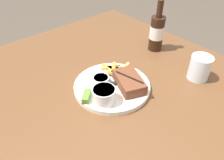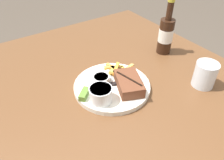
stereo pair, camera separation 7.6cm
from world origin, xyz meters
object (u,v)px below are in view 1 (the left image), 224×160
steak_portion (129,82)px  knife_utensil (120,82)px  pickle_spear (87,96)px  drinking_glass (200,68)px  dipping_sauce_cup (101,80)px  coleslaw_cup (104,94)px  beer_bottle (157,31)px  dinner_plate (112,86)px  fork_utensil (106,73)px

steak_portion → knife_utensil: steak_portion is taller
pickle_spear → drinking_glass: (0.17, 0.40, 0.02)m
dipping_sauce_cup → pickle_spear: 0.09m
coleslaw_cup → pickle_spear: size_ratio=1.35×
knife_utensil → beer_bottle: (-0.09, 0.30, 0.07)m
steak_portion → beer_bottle: bearing=113.3°
knife_utensil → dinner_plate: bearing=-178.4°
dinner_plate → steak_portion: 0.07m
steak_portion → drinking_glass: bearing=63.6°
steak_portion → beer_bottle: 0.32m
fork_utensil → knife_utensil: (0.08, -0.00, 0.00)m
pickle_spear → dipping_sauce_cup: bearing=108.4°
knife_utensil → beer_bottle: bearing=40.9°
steak_portion → pickle_spear: size_ratio=2.70×
steak_portion → knife_utensil: (-0.03, -0.01, -0.02)m
steak_portion → pickle_spear: 0.16m
beer_bottle → drinking_glass: 0.26m
knife_utensil → pickle_spear: bearing=-160.4°
dipping_sauce_cup → pickle_spear: (0.03, -0.08, -0.01)m
drinking_glass → dipping_sauce_cup: bearing=-121.8°
steak_portion → dipping_sauce_cup: (-0.07, -0.07, -0.00)m
dinner_plate → dipping_sauce_cup: (-0.03, -0.03, 0.03)m
dipping_sauce_cup → fork_utensil: bearing=124.0°
dipping_sauce_cup → beer_bottle: size_ratio=0.24×
fork_utensil → drinking_glass: bearing=71.3°
beer_bottle → fork_utensil: bearing=-87.0°
dinner_plate → drinking_glass: (0.17, 0.29, 0.04)m
dipping_sauce_cup → pickle_spear: size_ratio=1.04×
coleslaw_cup → knife_utensil: 0.11m
dipping_sauce_cup → drinking_glass: 0.37m
steak_portion → coleslaw_cup: coleslaw_cup is taller
steak_portion → dipping_sauce_cup: 0.10m
steak_portion → fork_utensil: size_ratio=1.18×
steak_portion → drinking_glass: (0.12, 0.25, 0.01)m
drinking_glass → dinner_plate: bearing=-120.4°
knife_utensil → drinking_glass: (0.16, 0.26, 0.03)m
pickle_spear → dinner_plate: bearing=90.3°
coleslaw_cup → drinking_glass: drinking_glass is taller
coleslaw_cup → drinking_glass: 0.38m
beer_bottle → pickle_spear: bearing=-79.6°
coleslaw_cup → dipping_sauce_cup: 0.09m
dinner_plate → pickle_spear: (0.00, -0.11, 0.02)m
fork_utensil → dipping_sauce_cup: bearing=-32.6°
beer_bottle → coleslaw_cup: bearing=-72.7°
coleslaw_cup → dipping_sauce_cup: size_ratio=1.31×
fork_utensil → knife_utensil: 0.08m
beer_bottle → drinking_glass: size_ratio=2.65×
dipping_sauce_cup → drinking_glass: size_ratio=0.63×
coleslaw_cup → fork_utensil: coleslaw_cup is taller
knife_utensil → drinking_glass: drinking_glass is taller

